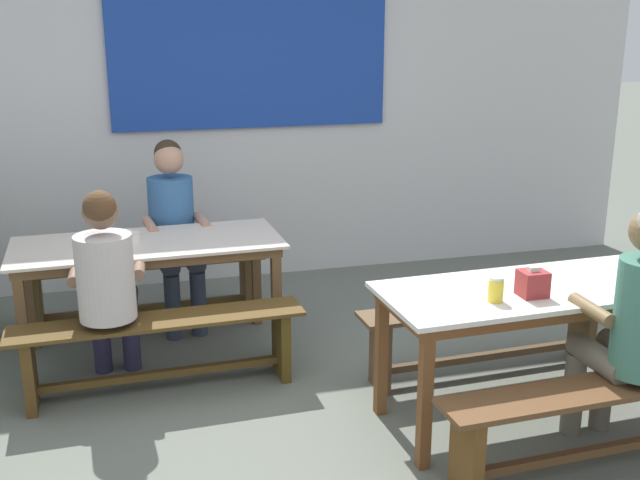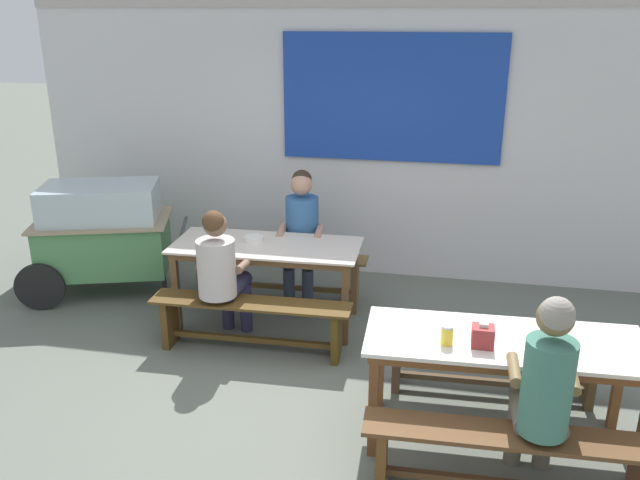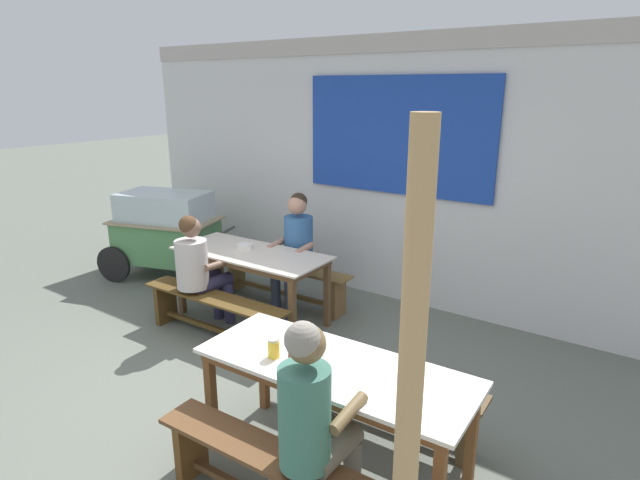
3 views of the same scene
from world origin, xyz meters
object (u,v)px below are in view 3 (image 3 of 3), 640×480
(dining_table_near, at_px, (334,375))
(bench_near_front, at_px, (281,479))
(food_cart, at_px, (165,229))
(person_near_front, at_px, (313,416))
(condiment_jar, at_px, (274,348))
(person_left_back_turned, at_px, (199,266))
(bench_far_front, at_px, (215,311))
(person_center_facing, at_px, (295,245))
(soup_bowl, at_px, (245,246))
(bench_near_back, at_px, (374,387))
(bench_far_back, at_px, (284,278))
(tissue_box, at_px, (303,356))
(wooden_support_post, at_px, (409,406))
(dining_table_far, at_px, (251,259))

(dining_table_near, relative_size, bench_near_front, 1.06)
(food_cart, distance_m, person_near_front, 4.62)
(dining_table_near, xyz_separation_m, condiment_jar, (-0.37, -0.15, 0.14))
(person_left_back_turned, bearing_deg, bench_far_front, -14.95)
(condiment_jar, bearing_deg, bench_far_front, 148.36)
(person_center_facing, xyz_separation_m, soup_bowl, (-0.34, -0.46, 0.04))
(bench_far_front, xyz_separation_m, person_center_facing, (0.19, 1.07, 0.46))
(bench_near_back, distance_m, bench_near_front, 1.14)
(bench_far_back, bearing_deg, bench_near_back, -35.33)
(person_near_front, xyz_separation_m, soup_bowl, (-2.33, 1.96, 0.05))
(bench_near_front, height_order, person_left_back_turned, person_left_back_turned)
(bench_far_front, height_order, person_left_back_turned, person_left_back_turned)
(bench_far_back, bearing_deg, tissue_box, -48.47)
(condiment_jar, bearing_deg, person_left_back_turned, 150.50)
(bench_far_back, distance_m, bench_near_front, 3.27)
(bench_far_front, distance_m, tissue_box, 2.15)
(dining_table_near, relative_size, person_near_front, 1.36)
(person_left_back_turned, xyz_separation_m, person_center_facing, (0.47, 1.00, 0.05))
(bench_far_front, height_order, tissue_box, tissue_box)
(bench_far_front, relative_size, condiment_jar, 13.14)
(bench_far_back, xyz_separation_m, condiment_jar, (1.65, -2.13, 0.54))
(condiment_jar, distance_m, wooden_support_post, 1.37)
(food_cart, xyz_separation_m, person_left_back_turned, (1.58, -0.85, 0.05))
(bench_near_back, bearing_deg, bench_far_back, 144.67)
(bench_near_front, relative_size, wooden_support_post, 0.72)
(bench_near_front, bearing_deg, bench_near_back, 92.02)
(wooden_support_post, bearing_deg, bench_far_front, 151.29)
(tissue_box, relative_size, condiment_jar, 1.21)
(food_cart, bearing_deg, dining_table_far, -10.98)
(bench_near_front, bearing_deg, person_near_front, 26.77)
(bench_far_front, xyz_separation_m, bench_near_back, (1.97, -0.28, 0.00))
(bench_far_back, bearing_deg, soup_bowl, -102.71)
(bench_far_back, distance_m, condiment_jar, 2.75)
(dining_table_near, bearing_deg, person_near_front, -68.99)
(dining_table_far, xyz_separation_m, dining_table_near, (2.01, -1.42, 0.00))
(bench_far_back, xyz_separation_m, soup_bowl, (-0.12, -0.52, 0.50))
(person_left_back_turned, relative_size, wooden_support_post, 0.53)
(bench_near_back, bearing_deg, food_cart, 162.47)
(bench_far_front, xyz_separation_m, bench_near_front, (2.01, -1.42, 0.01))
(food_cart, bearing_deg, soup_bowl, -10.13)
(person_near_front, bearing_deg, bench_far_back, 131.79)
(soup_bowl, bearing_deg, food_cart, 169.87)
(condiment_jar, bearing_deg, bench_far_back, 127.72)
(tissue_box, xyz_separation_m, soup_bowl, (-1.99, 1.60, -0.04))
(dining_table_near, relative_size, soup_bowl, 10.33)
(person_center_facing, xyz_separation_m, wooden_support_post, (2.63, -2.62, 0.43))
(food_cart, bearing_deg, wooden_support_post, -27.85)
(dining_table_far, xyz_separation_m, soup_bowl, (-0.13, 0.05, 0.10))
(person_left_back_turned, bearing_deg, soup_bowl, 76.91)
(food_cart, xyz_separation_m, wooden_support_post, (4.68, -2.47, 0.53))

